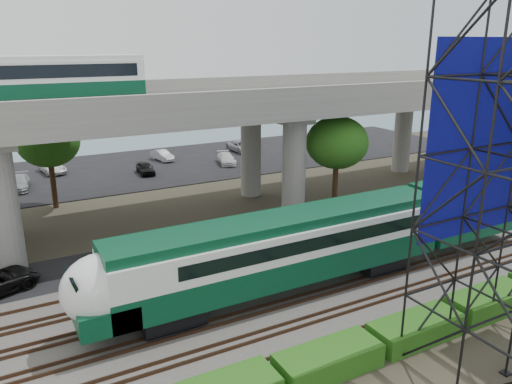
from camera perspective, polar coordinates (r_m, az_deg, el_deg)
ground at (r=24.95m, az=0.20°, el=-15.24°), size 140.00×140.00×0.00m
ballast_bed at (r=26.42m, az=-1.94°, el=-13.02°), size 90.00×12.00×0.20m
service_road at (r=33.48m, az=-8.53°, el=-6.61°), size 90.00×5.00×0.08m
parking_lot at (r=55.12m, az=-17.07°, el=2.20°), size 90.00×18.00×0.08m
harbor_water at (r=76.38m, az=-20.55°, el=5.77°), size 140.00×40.00×0.03m
rail_tracks at (r=26.33m, az=-1.95°, el=-12.68°), size 90.00×9.52×0.16m
commuter_train at (r=27.51m, az=7.22°, el=-5.45°), size 29.30×3.06×4.30m
overpass at (r=36.23m, az=-12.86°, el=8.42°), size 80.00×12.00×12.40m
hedge_strip at (r=22.11m, az=8.29°, el=-18.39°), size 34.60×1.80×1.20m
trees at (r=35.97m, az=-19.09°, el=3.57°), size 40.94×16.94×7.69m
parked_cars at (r=54.84m, az=-15.47°, el=2.96°), size 36.38×9.63×1.28m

